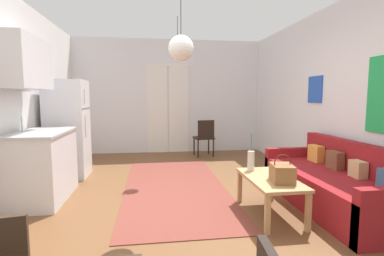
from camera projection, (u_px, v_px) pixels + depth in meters
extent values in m
cube|color=brown|center=(189.00, 210.00, 3.63)|extent=(5.08, 7.87, 0.10)
cube|color=silver|center=(169.00, 97.00, 7.11)|extent=(4.68, 0.10, 2.73)
cube|color=white|center=(158.00, 110.00, 7.04)|extent=(0.49, 0.02, 2.09)
cube|color=white|center=(179.00, 110.00, 7.11)|extent=(0.49, 0.02, 2.09)
cube|color=white|center=(168.00, 65.00, 6.96)|extent=(1.08, 0.03, 0.06)
cube|color=silver|center=(362.00, 97.00, 3.80)|extent=(0.10, 7.47, 2.73)
cube|color=blue|center=(315.00, 89.00, 4.76)|extent=(0.02, 0.39, 0.43)
cube|color=blue|center=(27.00, 73.00, 4.22)|extent=(0.02, 0.32, 0.40)
cube|color=brown|center=(175.00, 187.00, 4.41)|extent=(1.48, 3.36, 0.01)
cube|color=maroon|center=(330.00, 190.00, 3.60)|extent=(0.85, 2.10, 0.42)
cube|color=maroon|center=(356.00, 174.00, 3.62)|extent=(0.15, 2.10, 0.80)
cube|color=maroon|center=(292.00, 166.00, 4.57)|extent=(0.85, 0.11, 0.57)
cube|color=tan|center=(358.00, 169.00, 3.39)|extent=(0.13, 0.20, 0.20)
cube|color=brown|center=(335.00, 160.00, 3.80)|extent=(0.13, 0.23, 0.23)
cube|color=gold|center=(316.00, 153.00, 4.23)|extent=(0.13, 0.24, 0.24)
cube|color=tan|center=(270.00, 179.00, 3.33)|extent=(0.51, 0.99, 0.04)
cube|color=tan|center=(267.00, 215.00, 2.87)|extent=(0.05, 0.05, 0.41)
cube|color=tan|center=(308.00, 212.00, 2.93)|extent=(0.05, 0.05, 0.41)
cube|color=tan|center=(240.00, 187.00, 3.77)|extent=(0.05, 0.05, 0.41)
cube|color=tan|center=(271.00, 185.00, 3.83)|extent=(0.05, 0.05, 0.41)
cylinder|color=beige|center=(251.00, 161.00, 3.63)|extent=(0.09, 0.09, 0.25)
cylinder|color=#477F42|center=(251.00, 142.00, 3.61)|extent=(0.01, 0.01, 0.22)
cube|color=brown|center=(282.00, 173.00, 3.14)|extent=(0.27, 0.33, 0.19)
torus|color=#512319|center=(282.00, 163.00, 3.13)|extent=(0.19, 0.01, 0.19)
cube|color=white|center=(68.00, 129.00, 4.91)|extent=(0.62, 0.66, 1.64)
cube|color=#4C4C51|center=(86.00, 108.00, 4.92)|extent=(0.01, 0.63, 0.01)
cylinder|color=#B7BABF|center=(84.00, 96.00, 4.72)|extent=(0.02, 0.02, 0.23)
cylinder|color=#B7BABF|center=(86.00, 126.00, 4.78)|extent=(0.02, 0.02, 0.36)
cube|color=silver|center=(43.00, 167.00, 3.83)|extent=(0.59, 1.13, 0.89)
cube|color=#B7BABF|center=(41.00, 133.00, 3.78)|extent=(0.62, 1.16, 0.03)
cube|color=#999BA0|center=(42.00, 136.00, 3.80)|extent=(0.36, 0.40, 0.10)
cylinder|color=#B7BABF|center=(22.00, 124.00, 3.75)|extent=(0.02, 0.02, 0.20)
cube|color=silver|center=(26.00, 63.00, 3.67)|extent=(0.32, 1.01, 0.65)
cylinder|color=black|center=(209.00, 146.00, 6.90)|extent=(0.03, 0.03, 0.41)
cylinder|color=black|center=(194.00, 146.00, 6.81)|extent=(0.03, 0.03, 0.41)
cylinder|color=black|center=(213.00, 148.00, 6.57)|extent=(0.03, 0.03, 0.41)
cylinder|color=black|center=(198.00, 149.00, 6.48)|extent=(0.03, 0.03, 0.41)
cube|color=black|center=(204.00, 138.00, 6.67)|extent=(0.47, 0.45, 0.04)
cube|color=black|center=(206.00, 129.00, 6.47)|extent=(0.38, 0.08, 0.41)
cylinder|color=black|center=(181.00, 2.00, 3.13)|extent=(0.01, 0.01, 0.69)
sphere|color=white|center=(181.00, 48.00, 3.18)|extent=(0.28, 0.28, 0.28)
cylinder|color=black|center=(177.00, 27.00, 4.97)|extent=(0.01, 0.01, 0.35)
sphere|color=white|center=(178.00, 44.00, 5.00)|extent=(0.21, 0.21, 0.21)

